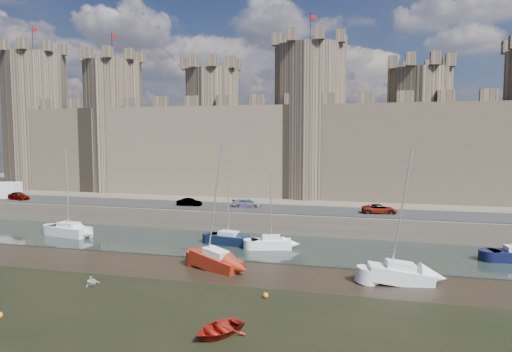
# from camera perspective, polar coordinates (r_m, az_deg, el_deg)

# --- Properties ---
(ground) EXTENTS (160.00, 160.00, 0.00)m
(ground) POSITION_cam_1_polar(r_m,az_deg,el_deg) (28.29, -12.65, -19.93)
(ground) COLOR black
(ground) RESTS_ON ground
(water_channel) EXTENTS (160.00, 12.00, 0.08)m
(water_channel) POSITION_cam_1_polar(r_m,az_deg,el_deg) (49.66, 0.28, -8.78)
(water_channel) COLOR black
(water_channel) RESTS_ON ground
(quay) EXTENTS (160.00, 60.00, 2.50)m
(quay) POSITION_cam_1_polar(r_m,az_deg,el_deg) (84.26, 6.37, -2.27)
(quay) COLOR #4C443A
(quay) RESTS_ON ground
(road) EXTENTS (160.00, 7.00, 0.10)m
(road) POSITION_cam_1_polar(r_m,az_deg,el_deg) (58.72, 2.71, -4.14)
(road) COLOR black
(road) RESTS_ON quay
(castle) EXTENTS (108.50, 11.00, 29.00)m
(castle) POSITION_cam_1_polar(r_m,az_deg,el_deg) (71.84, 4.56, 4.83)
(castle) COLOR #42382B
(castle) RESTS_ON quay
(car_0) EXTENTS (3.98, 2.53, 1.26)m
(car_0) POSITION_cam_1_polar(r_m,az_deg,el_deg) (75.39, -27.54, -2.22)
(car_0) COLOR gray
(car_0) RESTS_ON quay
(car_1) EXTENTS (3.37, 1.39, 1.09)m
(car_1) POSITION_cam_1_polar(r_m,az_deg,el_deg) (61.72, -8.33, -3.27)
(car_1) COLOR gray
(car_1) RESTS_ON quay
(car_2) EXTENTS (4.12, 2.17, 1.14)m
(car_2) POSITION_cam_1_polar(r_m,az_deg,el_deg) (60.03, -1.10, -3.43)
(car_2) COLOR gray
(car_2) RESTS_ON quay
(car_3) EXTENTS (4.46, 2.58, 1.17)m
(car_3) POSITION_cam_1_polar(r_m,az_deg,el_deg) (57.06, 15.19, -4.03)
(car_3) COLOR gray
(car_3) RESTS_ON quay
(van) EXTENTS (5.98, 3.48, 2.45)m
(van) POSITION_cam_1_polar(r_m,az_deg,el_deg) (78.76, -29.32, -1.58)
(van) COLOR white
(van) RESTS_ON quay
(sailboat_0) EXTENTS (5.78, 3.13, 10.24)m
(sailboat_0) POSITION_cam_1_polar(r_m,az_deg,el_deg) (58.73, -22.36, -6.24)
(sailboat_0) COLOR beige
(sailboat_0) RESTS_ON ground
(sailboat_1) EXTENTS (4.86, 2.65, 9.21)m
(sailboat_1) POSITION_cam_1_polar(r_m,az_deg,el_deg) (50.32, -3.46, -7.78)
(sailboat_1) COLOR black
(sailboat_1) RESTS_ON ground
(sailboat_2) EXTENTS (4.47, 2.68, 9.03)m
(sailboat_2) POSITION_cam_1_polar(r_m,az_deg,el_deg) (48.34, 1.90, -8.30)
(sailboat_2) COLOR white
(sailboat_2) RESTS_ON ground
(sailboat_4) EXTENTS (5.25, 3.60, 11.43)m
(sailboat_4) POSITION_cam_1_polar(r_m,az_deg,el_deg) (41.54, -5.05, -10.45)
(sailboat_4) COLOR maroon
(sailboat_4) RESTS_ON ground
(sailboat_5) EXTENTS (5.39, 2.85, 11.05)m
(sailboat_5) POSITION_cam_1_polar(r_m,az_deg,el_deg) (39.42, 17.57, -11.57)
(sailboat_5) COLOR silver
(sailboat_5) RESTS_ON ground
(dinghy_3) EXTENTS (1.72, 1.63, 0.71)m
(dinghy_3) POSITION_cam_1_polar(r_m,az_deg,el_deg) (39.43, -19.85, -12.28)
(dinghy_3) COLOR white
(dinghy_3) RESTS_ON ground
(dinghy_4) EXTENTS (3.86, 4.22, 0.71)m
(dinghy_4) POSITION_cam_1_polar(r_m,az_deg,el_deg) (28.73, -4.73, -18.64)
(dinghy_4) COLOR maroon
(dinghy_4) RESTS_ON ground
(buoy_1) EXTENTS (0.41, 0.41, 0.41)m
(buoy_1) POSITION_cam_1_polar(r_m,az_deg,el_deg) (34.62, 1.20, -14.69)
(buoy_1) COLOR orange
(buoy_1) RESTS_ON ground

